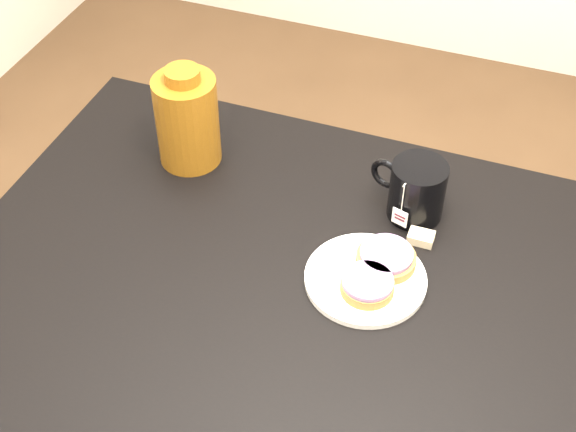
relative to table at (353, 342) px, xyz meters
The scene contains 7 objects.
table is the anchor object (origin of this frame).
plate 0.11m from the table, 93.61° to the left, with size 0.21×0.21×0.02m.
bagel_back 0.15m from the table, 80.12° to the left, with size 0.11×0.11×0.03m.
bagel_front 0.11m from the table, 81.37° to the left, with size 0.11×0.11×0.03m.
mug 0.29m from the table, 83.20° to the left, with size 0.16×0.12×0.11m.
teabag_pouch 0.22m from the table, 72.25° to the left, with size 0.04×0.03×0.02m, color #C6B793.
bagel_package 0.52m from the table, 148.21° to the left, with size 0.12×0.12×0.20m.
Camera 1 is at (0.18, -0.81, 1.77)m, focal length 50.00 mm.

